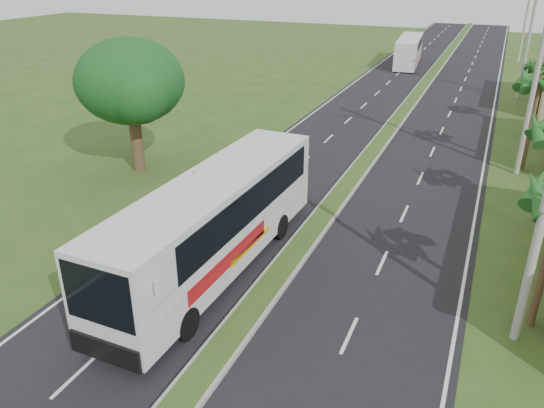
% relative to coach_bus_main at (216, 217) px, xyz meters
% --- Properties ---
extents(ground, '(180.00, 180.00, 0.00)m').
position_rel_coach_bus_main_xyz_m(ground, '(2.48, -2.04, -2.30)').
color(ground, '#32491B').
rests_on(ground, ground).
extents(road_asphalt, '(14.00, 160.00, 0.02)m').
position_rel_coach_bus_main_xyz_m(road_asphalt, '(2.48, 17.96, -2.29)').
color(road_asphalt, black).
rests_on(road_asphalt, ground).
extents(median_strip, '(1.20, 160.00, 0.18)m').
position_rel_coach_bus_main_xyz_m(median_strip, '(2.48, 17.96, -2.20)').
color(median_strip, gray).
rests_on(median_strip, ground).
extents(lane_edge_left, '(0.12, 160.00, 0.01)m').
position_rel_coach_bus_main_xyz_m(lane_edge_left, '(-4.22, 17.96, -2.30)').
color(lane_edge_left, silver).
rests_on(lane_edge_left, ground).
extents(lane_edge_right, '(0.12, 160.00, 0.01)m').
position_rel_coach_bus_main_xyz_m(lane_edge_right, '(9.18, 17.96, -2.30)').
color(lane_edge_right, silver).
rests_on(lane_edge_right, ground).
extents(palm_verge_c, '(2.40, 2.40, 5.85)m').
position_rel_coach_bus_main_xyz_m(palm_verge_c, '(11.28, 16.96, 2.82)').
color(palm_verge_c, '#473321').
rests_on(palm_verge_c, ground).
extents(palm_verge_d, '(2.40, 2.40, 5.25)m').
position_rel_coach_bus_main_xyz_m(palm_verge_d, '(11.78, 25.96, 2.25)').
color(palm_verge_d, '#473321').
rests_on(palm_verge_d, ground).
extents(shade_tree, '(6.30, 6.00, 7.54)m').
position_rel_coach_bus_main_xyz_m(shade_tree, '(-9.63, 7.98, 2.73)').
color(shade_tree, '#473321').
rests_on(shade_tree, ground).
extents(utility_pole_b, '(3.20, 0.28, 12.00)m').
position_rel_coach_bus_main_xyz_m(utility_pole_b, '(10.95, 15.96, 3.96)').
color(utility_pole_b, gray).
rests_on(utility_pole_b, ground).
extents(utility_pole_c, '(1.60, 0.28, 11.00)m').
position_rel_coach_bus_main_xyz_m(utility_pole_c, '(10.98, 35.96, 3.37)').
color(utility_pole_c, gray).
rests_on(utility_pole_c, ground).
extents(utility_pole_d, '(1.60, 0.28, 10.50)m').
position_rel_coach_bus_main_xyz_m(utility_pole_d, '(10.98, 55.96, 3.12)').
color(utility_pole_d, gray).
rests_on(utility_pole_d, ground).
extents(coach_bus_main, '(3.04, 13.00, 4.18)m').
position_rel_coach_bus_main_xyz_m(coach_bus_main, '(0.00, 0.00, 0.00)').
color(coach_bus_main, silver).
rests_on(coach_bus_main, ground).
extents(coach_bus_far, '(3.29, 11.01, 3.16)m').
position_rel_coach_bus_main_xyz_m(coach_bus_far, '(-1.02, 48.91, -0.51)').
color(coach_bus_far, silver).
rests_on(coach_bus_far, ground).
extents(motorcyclist, '(1.80, 1.19, 2.12)m').
position_rel_coach_bus_main_xyz_m(motorcyclist, '(0.48, 6.82, -1.55)').
color(motorcyclist, black).
rests_on(motorcyclist, ground).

